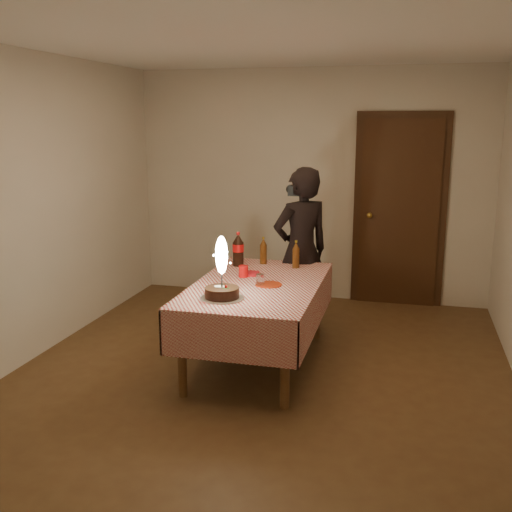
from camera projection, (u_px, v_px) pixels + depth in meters
The scene contains 12 objects.
ground at pixel (263, 371), 4.95m from camera, with size 4.00×4.50×0.01m, color brown.
room_shell at pixel (270, 169), 4.65m from camera, with size 4.04×4.54×2.62m.
dining_table at pixel (257, 294), 4.97m from camera, with size 1.02×1.72×0.71m.
birthday_cake at pixel (222, 282), 4.51m from camera, with size 0.33×0.33×0.48m.
red_plate at pixel (269, 285), 4.90m from camera, with size 0.22×0.22×0.01m, color #B2290C.
red_cup at pixel (243, 271), 5.14m from camera, with size 0.08×0.08×0.10m, color red.
clear_cup at pixel (260, 280), 4.89m from camera, with size 0.07×0.07×0.09m, color silver.
napkin_stack at pixel (249, 273), 5.23m from camera, with size 0.15×0.15×0.02m, color red.
cola_bottle at pixel (238, 250), 5.51m from camera, with size 0.10×0.10×0.32m.
amber_bottle_left at pixel (263, 251), 5.61m from camera, with size 0.06×0.06×0.26m.
amber_bottle_right at pixel (296, 255), 5.45m from camera, with size 0.06×0.06×0.26m.
photographer at pixel (301, 251), 5.71m from camera, with size 0.70×0.67×1.61m.
Camera 1 is at (1.10, -4.49, 2.02)m, focal length 42.00 mm.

